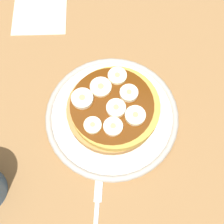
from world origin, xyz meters
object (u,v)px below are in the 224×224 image
object	(u,v)px
plate	(112,116)
banana_slice_1	(113,127)
banana_slice_2	(129,93)
banana_slice_5	(116,76)
banana_slice_7	(135,116)
fork	(96,216)
napkin	(40,13)
pancake_stack	(113,109)
banana_slice_6	(93,125)
banana_slice_4	(82,100)
banana_slice_3	(101,87)
banana_slice_0	(116,108)

from	to	relation	value
plate	banana_slice_1	world-z (taller)	banana_slice_1
banana_slice_2	banana_slice_5	xyz separation A→B (cm)	(-2.90, -2.61, -0.12)
banana_slice_7	fork	bearing A→B (deg)	-12.94
banana_slice_2	napkin	size ratio (longest dim) A/B	0.27
pancake_stack	banana_slice_6	distance (cm)	5.53
plate	pancake_stack	world-z (taller)	pancake_stack
pancake_stack	banana_slice_5	world-z (taller)	banana_slice_5
banana_slice_1	banana_slice_4	distance (cm)	6.69
banana_slice_3	banana_slice_6	bearing A→B (deg)	0.03
pancake_stack	banana_slice_5	bearing A→B (deg)	-175.87
banana_slice_2	napkin	xyz separation A→B (cm)	(-18.40, -21.24, -6.36)
banana_slice_1	banana_slice_6	xyz separation A→B (cm)	(0.31, -3.15, -0.04)
pancake_stack	banana_slice_1	distance (cm)	4.78
plate	banana_slice_0	bearing A→B (deg)	47.05
banana_slice_5	banana_slice_3	bearing A→B (deg)	-39.40
banana_slice_1	banana_slice_4	world-z (taller)	banana_slice_4
banana_slice_0	banana_slice_5	distance (cm)	5.93
banana_slice_1	plate	bearing A→B (deg)	-167.70
banana_slice_2	banana_slice_6	distance (cm)	7.90
banana_slice_1	banana_slice_5	bearing A→B (deg)	-173.18
pancake_stack	napkin	size ratio (longest dim) A/B	1.44
napkin	banana_slice_4	bearing A→B (deg)	33.95
banana_slice_4	banana_slice_7	bearing A→B (deg)	82.19
banana_slice_4	banana_slice_7	world-z (taller)	same
banana_slice_4	banana_slice_6	world-z (taller)	banana_slice_4
banana_slice_2	banana_slice_0	bearing A→B (deg)	-28.51
banana_slice_3	napkin	xyz separation A→B (cm)	(-18.03, -16.55, -6.24)
pancake_stack	banana_slice_7	xyz separation A→B (cm)	(1.63, 3.82, 2.55)
banana_slice_6	fork	world-z (taller)	banana_slice_6
banana_slice_0	napkin	size ratio (longest dim) A/B	0.28
banana_slice_3	banana_slice_4	xyz separation A→B (cm)	(2.84, -2.50, 0.12)
banana_slice_1	banana_slice_7	distance (cm)	3.91
banana_slice_0	banana_slice_2	world-z (taller)	same
pancake_stack	banana_slice_1	size ratio (longest dim) A/B	5.19
banana_slice_5	napkin	size ratio (longest dim) A/B	0.29
banana_slice_4	napkin	bearing A→B (deg)	-146.05
banana_slice_1	pancake_stack	bearing A→B (deg)	-169.89
banana_slice_2	banana_slice_4	xyz separation A→B (cm)	(2.47, -7.19, -0.00)
pancake_stack	banana_slice_3	distance (cm)	4.22
banana_slice_3	banana_slice_6	distance (cm)	6.73
napkin	banana_slice_0	bearing A→B (deg)	42.61
banana_slice_3	fork	bearing A→B (deg)	8.03
banana_slice_0	banana_slice_7	distance (cm)	3.25
banana_slice_1	banana_slice_5	world-z (taller)	same
plate	banana_slice_5	world-z (taller)	banana_slice_5
plate	banana_slice_5	size ratio (longest dim) A/B	7.39
banana_slice_2	banana_slice_4	size ratio (longest dim) A/B	0.85
banana_slice_2	banana_slice_6	bearing A→B (deg)	-36.37
banana_slice_0	banana_slice_5	bearing A→B (deg)	-170.21
banana_slice_4	napkin	xyz separation A→B (cm)	(-20.87, -14.05, -6.36)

